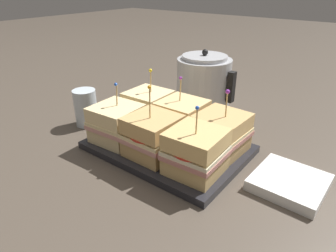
{
  "coord_description": "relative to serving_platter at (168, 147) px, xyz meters",
  "views": [
    {
      "loc": [
        0.41,
        -0.53,
        0.4
      ],
      "look_at": [
        0.0,
        0.0,
        0.07
      ],
      "focal_mm": 32.0,
      "sensor_mm": 36.0,
      "label": 1
    }
  ],
  "objects": [
    {
      "name": "ground_plane",
      "position": [
        0.0,
        0.0,
        -0.01
      ],
      "size": [
        6.0,
        6.0,
        0.0
      ],
      "primitive_type": "plane",
      "color": "#4C4238"
    },
    {
      "name": "serving_platter",
      "position": [
        0.0,
        0.0,
        0.0
      ],
      "size": [
        0.39,
        0.27,
        0.02
      ],
      "color": "#232328",
      "rests_on": "ground_plane"
    },
    {
      "name": "sandwich_front_left",
      "position": [
        -0.12,
        -0.06,
        0.06
      ],
      "size": [
        0.12,
        0.12,
        0.15
      ],
      "color": "beige",
      "rests_on": "serving_platter"
    },
    {
      "name": "sandwich_front_center",
      "position": [
        0.0,
        -0.06,
        0.06
      ],
      "size": [
        0.12,
        0.12,
        0.18
      ],
      "color": "tan",
      "rests_on": "serving_platter"
    },
    {
      "name": "sandwich_front_right",
      "position": [
        0.12,
        -0.06,
        0.06
      ],
      "size": [
        0.12,
        0.12,
        0.16
      ],
      "color": "tan",
      "rests_on": "serving_platter"
    },
    {
      "name": "sandwich_back_left",
      "position": [
        -0.12,
        0.06,
        0.06
      ],
      "size": [
        0.12,
        0.12,
        0.16
      ],
      "color": "beige",
      "rests_on": "serving_platter"
    },
    {
      "name": "sandwich_back_center",
      "position": [
        -0.0,
        0.06,
        0.06
      ],
      "size": [
        0.12,
        0.12,
        0.16
      ],
      "color": "#DBB77A",
      "rests_on": "serving_platter"
    },
    {
      "name": "sandwich_back_right",
      "position": [
        0.12,
        0.06,
        0.06
      ],
      "size": [
        0.12,
        0.12,
        0.16
      ],
      "color": "tan",
      "rests_on": "serving_platter"
    },
    {
      "name": "kettle_steel",
      "position": [
        -0.09,
        0.31,
        0.08
      ],
      "size": [
        0.2,
        0.18,
        0.2
      ],
      "color": "#B7BABF",
      "rests_on": "ground_plane"
    },
    {
      "name": "drinking_glass",
      "position": [
        -0.29,
        -0.03,
        0.05
      ],
      "size": [
        0.07,
        0.07,
        0.11
      ],
      "color": "silver",
      "rests_on": "ground_plane"
    },
    {
      "name": "napkin_stack",
      "position": [
        0.3,
        0.04,
        0.0
      ],
      "size": [
        0.15,
        0.15,
        0.02
      ],
      "color": "white",
      "rests_on": "ground_plane"
    }
  ]
}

